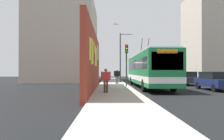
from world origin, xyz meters
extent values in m
plane|color=black|center=(0.00, 0.00, 0.00)|extent=(80.00, 80.00, 0.00)
cube|color=#9E9B93|center=(0.00, 1.60, 0.07)|extent=(48.00, 3.20, 0.15)
cube|color=maroon|center=(-4.40, 3.35, 2.35)|extent=(13.21, 0.30, 4.70)
cube|color=#33D8E5|center=(-0.92, 3.19, 3.44)|extent=(1.50, 0.02, 1.47)
cube|color=orange|center=(-5.50, 3.19, 3.36)|extent=(1.23, 0.02, 0.82)
cube|color=yellow|center=(-8.73, 3.19, 2.87)|extent=(1.38, 0.02, 1.25)
cube|color=yellow|center=(-3.88, 3.19, 2.83)|extent=(1.80, 0.02, 1.57)
cube|color=yellow|center=(-7.55, 3.19, 2.86)|extent=(1.60, 0.02, 1.59)
cube|color=#B2A899|center=(13.03, 9.20, 6.37)|extent=(13.97, 9.58, 12.74)
cube|color=black|center=(13.03, 4.39, 4.40)|extent=(11.87, 0.04, 1.10)
cube|color=black|center=(13.03, 4.39, 7.60)|extent=(11.87, 0.04, 1.10)
cube|color=#B2A899|center=(16.56, -17.00, 7.97)|extent=(9.34, 7.42, 15.95)
cube|color=#19723F|center=(-0.67, -1.80, 1.83)|extent=(12.70, 2.54, 2.76)
cube|color=silver|center=(-0.67, -1.80, 3.27)|extent=(12.20, 2.34, 0.12)
cube|color=white|center=(-0.67, -1.80, 1.00)|extent=(12.72, 2.56, 0.44)
cube|color=black|center=(-7.00, -1.80, 2.31)|extent=(0.04, 2.16, 1.24)
cube|color=black|center=(-0.67, -1.80, 2.25)|extent=(11.69, 2.57, 0.88)
cube|color=orange|center=(-6.99, -1.80, 2.96)|extent=(0.06, 1.40, 0.28)
cylinder|color=black|center=(1.23, -2.15, 4.11)|extent=(1.43, 0.06, 2.00)
cylinder|color=black|center=(1.23, -1.45, 4.11)|extent=(1.43, 0.06, 2.00)
cylinder|color=black|center=(-4.74, -2.95, 0.50)|extent=(1.00, 0.28, 1.00)
cylinder|color=black|center=(-4.74, -0.65, 0.50)|extent=(1.00, 0.28, 1.00)
cylinder|color=black|center=(3.39, -2.95, 0.50)|extent=(1.00, 0.28, 1.00)
cylinder|color=black|center=(3.39, -0.65, 0.50)|extent=(1.00, 0.28, 1.00)
cube|color=navy|center=(-3.53, -7.00, 0.65)|extent=(4.16, 1.92, 0.66)
cube|color=black|center=(-3.45, -7.00, 1.28)|extent=(2.50, 1.73, 0.60)
cylinder|color=black|center=(-4.91, -6.14, 0.32)|extent=(0.64, 0.22, 0.64)
cylinder|color=black|center=(-2.16, -7.86, 0.32)|extent=(0.64, 0.22, 0.64)
cylinder|color=black|center=(-2.16, -6.14, 0.32)|extent=(0.64, 0.22, 0.64)
cube|color=#38383D|center=(2.91, -7.00, 0.65)|extent=(4.62, 1.78, 0.66)
cube|color=black|center=(3.01, -7.00, 1.28)|extent=(2.77, 1.60, 0.60)
cylinder|color=black|center=(1.39, -7.79, 0.32)|extent=(0.64, 0.22, 0.64)
cylinder|color=black|center=(1.39, -6.21, 0.32)|extent=(0.64, 0.22, 0.64)
cylinder|color=black|center=(4.44, -7.79, 0.32)|extent=(0.64, 0.22, 0.64)
cylinder|color=black|center=(4.44, -6.21, 0.32)|extent=(0.64, 0.22, 0.64)
cube|color=white|center=(8.97, -7.00, 0.65)|extent=(4.46, 1.75, 0.66)
cube|color=black|center=(9.06, -7.00, 1.28)|extent=(2.68, 1.57, 0.60)
cylinder|color=black|center=(7.49, -7.77, 0.32)|extent=(0.64, 0.22, 0.64)
cylinder|color=black|center=(7.49, -6.23, 0.32)|extent=(0.64, 0.22, 0.64)
cylinder|color=black|center=(10.44, -7.77, 0.32)|extent=(0.64, 0.22, 0.64)
cylinder|color=black|center=(10.44, -6.23, 0.32)|extent=(0.64, 0.22, 0.64)
cube|color=#C6B793|center=(14.21, -7.00, 0.65)|extent=(4.85, 1.93, 0.66)
cube|color=black|center=(14.30, -7.00, 1.28)|extent=(2.91, 1.73, 0.60)
cylinder|color=black|center=(12.61, -7.86, 0.32)|extent=(0.64, 0.22, 0.64)
cylinder|color=black|center=(12.61, -6.14, 0.32)|extent=(0.64, 0.22, 0.64)
cylinder|color=black|center=(15.81, -7.86, 0.32)|extent=(0.64, 0.22, 0.64)
cylinder|color=black|center=(15.81, -6.14, 0.32)|extent=(0.64, 0.22, 0.64)
cylinder|color=#3F3326|center=(-6.69, 2.25, 0.56)|extent=(0.14, 0.14, 0.82)
cylinder|color=#3F3326|center=(-6.69, 2.42, 0.56)|extent=(0.14, 0.14, 0.82)
cube|color=#BF3333|center=(-6.69, 2.33, 1.28)|extent=(0.22, 0.48, 0.61)
cylinder|color=#BF3333|center=(-6.69, 2.05, 1.31)|extent=(0.09, 0.09, 0.58)
cylinder|color=#BF3333|center=(-6.69, 2.62, 1.31)|extent=(0.09, 0.09, 0.58)
sphere|color=#936B4C|center=(-6.69, 2.33, 1.69)|extent=(0.22, 0.22, 0.22)
cylinder|color=#595960|center=(2.65, 1.06, 0.58)|extent=(0.14, 0.14, 0.86)
cylinder|color=#595960|center=(2.65, 1.24, 0.58)|extent=(0.14, 0.14, 0.86)
cube|color=black|center=(2.65, 1.15, 1.33)|extent=(0.22, 0.50, 0.64)
cylinder|color=black|center=(2.65, 0.85, 1.36)|extent=(0.09, 0.09, 0.61)
cylinder|color=black|center=(2.65, 1.45, 1.36)|extent=(0.09, 0.09, 0.61)
sphere|color=beige|center=(2.65, 1.15, 1.77)|extent=(0.23, 0.23, 0.23)
cylinder|color=#2D382D|center=(-0.58, 0.35, 2.21)|extent=(0.14, 0.14, 4.13)
cube|color=black|center=(-0.80, 0.35, 3.83)|extent=(0.20, 0.28, 0.84)
sphere|color=red|center=(-0.91, 0.35, 4.11)|extent=(0.18, 0.18, 0.18)
sphere|color=yellow|center=(-0.91, 0.35, 3.83)|extent=(0.18, 0.18, 0.18)
sphere|color=green|center=(-0.91, 0.35, 3.55)|extent=(0.18, 0.18, 0.18)
cylinder|color=#4C4C51|center=(7.38, 0.45, 3.56)|extent=(0.18, 0.18, 6.81)
cylinder|color=#4C4C51|center=(7.38, -0.43, 6.81)|extent=(0.10, 1.76, 0.10)
ellipsoid|color=silver|center=(7.38, -1.31, 6.76)|extent=(0.44, 0.28, 0.20)
ellipsoid|color=gray|center=(1.91, 1.31, 6.89)|extent=(0.32, 0.14, 0.12)
cube|color=gray|center=(1.91, 1.17, 6.92)|extent=(0.20, 0.28, 0.09)
cube|color=gray|center=(1.91, 1.45, 6.92)|extent=(0.20, 0.28, 0.09)
camera|label=1|loc=(-20.08, 2.19, 1.62)|focal=31.49mm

